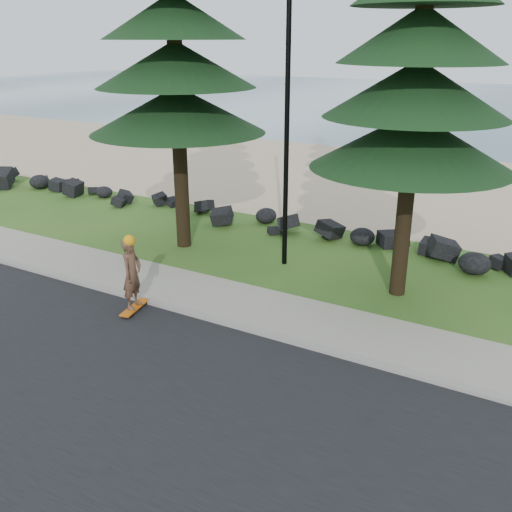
# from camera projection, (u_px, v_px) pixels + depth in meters

# --- Properties ---
(ground) EXTENTS (160.00, 160.00, 0.00)m
(ground) POSITION_uv_depth(u_px,v_px,m) (226.00, 305.00, 14.21)
(ground) COLOR #2D5A1C
(ground) RESTS_ON ground
(road) EXTENTS (160.00, 7.00, 0.02)m
(road) POSITION_uv_depth(u_px,v_px,m) (95.00, 396.00, 10.56)
(road) COLOR black
(road) RESTS_ON ground
(kerb) EXTENTS (160.00, 0.20, 0.10)m
(kerb) POSITION_uv_depth(u_px,v_px,m) (205.00, 317.00, 13.46)
(kerb) COLOR gray
(kerb) RESTS_ON ground
(sidewalk) EXTENTS (160.00, 2.00, 0.08)m
(sidewalk) POSITION_uv_depth(u_px,v_px,m) (230.00, 300.00, 14.35)
(sidewalk) COLOR gray
(sidewalk) RESTS_ON ground
(beach_sand) EXTENTS (160.00, 15.00, 0.01)m
(beach_sand) POSITION_uv_depth(u_px,v_px,m) (397.00, 183.00, 25.95)
(beach_sand) COLOR tan
(beach_sand) RESTS_ON ground
(ocean) EXTENTS (160.00, 58.00, 0.01)m
(ocean) POSITION_uv_depth(u_px,v_px,m) (508.00, 106.00, 55.52)
(ocean) COLOR #3E6676
(ocean) RESTS_ON ground
(seawall_boulders) EXTENTS (60.00, 2.40, 1.10)m
(seawall_boulders) POSITION_uv_depth(u_px,v_px,m) (317.00, 240.00, 18.74)
(seawall_boulders) COLOR black
(seawall_boulders) RESTS_ON ground
(lamp_post) EXTENTS (0.25, 0.14, 8.14)m
(lamp_post) POSITION_uv_depth(u_px,v_px,m) (287.00, 121.00, 15.31)
(lamp_post) COLOR black
(lamp_post) RESTS_ON ground
(skateboarder) EXTENTS (0.53, 1.07, 1.94)m
(skateboarder) POSITION_uv_depth(u_px,v_px,m) (132.00, 274.00, 13.52)
(skateboarder) COLOR #B9510A
(skateboarder) RESTS_ON ground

